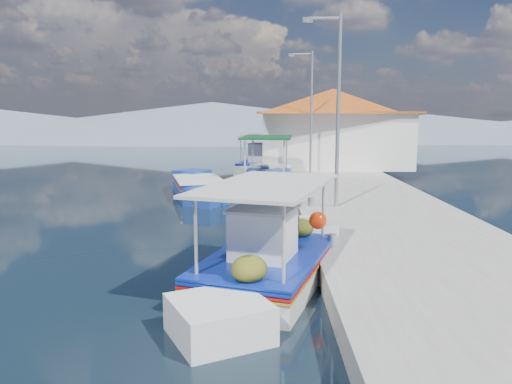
{
  "coord_description": "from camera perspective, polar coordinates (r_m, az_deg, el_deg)",
  "views": [
    {
      "loc": [
        2.28,
        -13.79,
        3.42
      ],
      "look_at": [
        2.06,
        -0.14,
        1.3
      ],
      "focal_mm": 34.8,
      "sensor_mm": 36.0,
      "label": 1
    }
  ],
  "objects": [
    {
      "name": "ground",
      "position": [
        14.39,
        -8.23,
        -5.02
      ],
      "size": [
        160.0,
        160.0,
        0.0
      ],
      "primitive_type": "plane",
      "color": "black",
      "rests_on": "ground"
    },
    {
      "name": "quay",
      "position": [
        20.36,
        11.17,
        -0.29
      ],
      "size": [
        5.0,
        44.0,
        0.5
      ],
      "primitive_type": "cube",
      "color": "#ACA9A1",
      "rests_on": "ground"
    },
    {
      "name": "bollards",
      "position": [
        19.3,
        5.45,
        0.54
      ],
      "size": [
        0.2,
        17.2,
        0.3
      ],
      "color": "#A5A8AD",
      "rests_on": "quay"
    },
    {
      "name": "main_caique",
      "position": [
        10.16,
        1.23,
        -8.19
      ],
      "size": [
        3.45,
        6.72,
        2.33
      ],
      "rotation": [
        0.0,
        0.0,
        0.31
      ],
      "color": "white",
      "rests_on": "ground"
    },
    {
      "name": "caique_green_canopy",
      "position": [
        23.11,
        1.26,
        1.34
      ],
      "size": [
        2.53,
        7.26,
        2.72
      ],
      "rotation": [
        0.0,
        0.0,
        0.08
      ],
      "color": "white",
      "rests_on": "ground"
    },
    {
      "name": "caique_blue_hull",
      "position": [
        21.33,
        -6.53,
        0.38
      ],
      "size": [
        2.93,
        6.17,
        1.14
      ],
      "rotation": [
        0.0,
        0.0,
        -0.26
      ],
      "color": "#1B3DA5",
      "rests_on": "ground"
    },
    {
      "name": "caique_far",
      "position": [
        29.34,
        0.54,
        3.06
      ],
      "size": [
        3.01,
        7.09,
        2.53
      ],
      "rotation": [
        0.0,
        0.0,
        0.19
      ],
      "color": "white",
      "rests_on": "ground"
    },
    {
      "name": "harbor_building",
      "position": [
        29.06,
        8.76,
        7.46
      ],
      "size": [
        10.49,
        10.49,
        4.4
      ],
      "color": "white",
      "rests_on": "quay"
    },
    {
      "name": "lamp_post_near",
      "position": [
        15.95,
        9.12,
        10.27
      ],
      "size": [
        1.21,
        0.14,
        6.0
      ],
      "color": "#A5A8AD",
      "rests_on": "quay"
    },
    {
      "name": "lamp_post_far",
      "position": [
        24.89,
        6.17,
        9.78
      ],
      "size": [
        1.21,
        0.14,
        6.0
      ],
      "color": "#A5A8AD",
      "rests_on": "quay"
    },
    {
      "name": "mountain_ridge",
      "position": [
        69.93,
        4.47,
        7.68
      ],
      "size": [
        171.4,
        96.0,
        5.5
      ],
      "color": "slate",
      "rests_on": "ground"
    }
  ]
}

